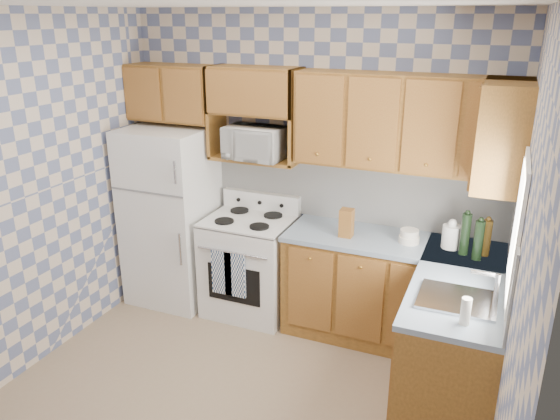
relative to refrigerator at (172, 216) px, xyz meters
The scene contains 29 objects.
floor 1.97m from the refrigerator, 44.43° to the right, with size 3.40×3.40×0.00m, color #8B7156.
back_wall 1.42m from the refrigerator, 15.35° to the left, with size 3.40×0.02×2.70m, color slate.
right_wall 3.27m from the refrigerator, 22.79° to the right, with size 0.02×3.20×2.70m, color slate.
backsplash_back 1.75m from the refrigerator, 11.47° to the left, with size 2.60×0.01×0.56m, color white.
backsplash_right 3.02m from the refrigerator, ahead, with size 0.01×1.60×0.56m, color white.
refrigerator is the anchor object (origin of this frame).
stove_body 0.89m from the refrigerator, ahead, with size 0.76×0.65×0.90m, color white.
cooktop 0.81m from the refrigerator, ahead, with size 0.76×0.65×0.03m, color silver.
backguard 0.87m from the refrigerator, 20.44° to the left, with size 0.76×0.08×0.17m, color white.
dish_towel_left 0.83m from the refrigerator, 24.47° to the right, with size 0.19×0.03×0.41m, color navy.
dish_towel_right 0.94m from the refrigerator, 21.08° to the right, with size 0.19×0.03×0.41m, color navy.
base_cabinets_back 2.14m from the refrigerator, ahead, with size 1.75×0.60×0.88m, color brown.
base_cabinets_right 2.74m from the refrigerator, ahead, with size 0.60×1.60×0.88m, color brown.
countertop_back 2.10m from the refrigerator, ahead, with size 1.77×0.63×0.04m, color slate.
countertop_right 2.71m from the refrigerator, ahead, with size 0.63×1.60×0.04m, color slate.
upper_cabinets_back 2.34m from the refrigerator, ahead, with size 1.75×0.33×0.74m, color brown.
upper_cabinets_fridge 1.15m from the refrigerator, 94.64° to the left, with size 0.82×0.33×0.50m, color brown.
upper_cabinets_right 2.99m from the refrigerator, ahead, with size 0.33×0.70×0.74m, color brown.
microwave_shelf 1.02m from the refrigerator, 12.94° to the left, with size 0.80×0.33×0.03m, color brown.
microwave 1.12m from the refrigerator, ahead, with size 0.51×0.35×0.28m, color white.
sink 2.79m from the refrigerator, 16.65° to the right, with size 0.48×0.40×0.03m, color #B7B7BC.
window 3.13m from the refrigerator, 15.12° to the right, with size 0.02×0.66×0.86m, color white.
bottle_0 2.65m from the refrigerator, ahead, with size 0.07×0.07×0.33m, color black.
bottle_1 2.75m from the refrigerator, ahead, with size 0.07×0.07×0.30m, color black.
bottle_2 2.80m from the refrigerator, ahead, with size 0.07×0.07×0.28m, color #4C3612.
knife_block 1.73m from the refrigerator, ahead, with size 0.11×0.11×0.23m, color brown.
electric_kettle 2.54m from the refrigerator, ahead, with size 0.14×0.14×0.18m, color white.
food_containers 2.22m from the refrigerator, ahead, with size 0.16×0.16×0.11m, color silver, non-canonical shape.
soap_bottle 2.95m from the refrigerator, 21.30° to the right, with size 0.06×0.06×0.17m, color silver.
Camera 1 is at (1.54, -2.82, 2.64)m, focal length 35.00 mm.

